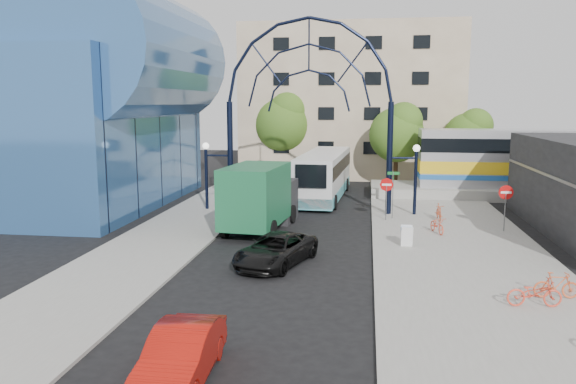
# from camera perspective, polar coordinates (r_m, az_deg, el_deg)

# --- Properties ---
(ground) EXTENTS (120.00, 120.00, 0.00)m
(ground) POSITION_cam_1_polar(r_m,az_deg,el_deg) (22.19, -1.79, -9.16)
(ground) COLOR black
(ground) RESTS_ON ground
(sidewalk_east) EXTENTS (8.00, 56.00, 0.12)m
(sidewalk_east) POSITION_cam_1_polar(r_m,az_deg,el_deg) (26.07, 17.52, -6.66)
(sidewalk_east) COLOR gray
(sidewalk_east) RESTS_ON ground
(plaza_west) EXTENTS (5.00, 50.00, 0.12)m
(plaza_west) POSITION_cam_1_polar(r_m,az_deg,el_deg) (29.43, -12.37, -4.66)
(plaza_west) COLOR gray
(plaza_west) RESTS_ON ground
(gateway_arch) EXTENTS (13.64, 0.44, 12.10)m
(gateway_arch) POSITION_cam_1_polar(r_m,az_deg,el_deg) (34.99, 2.13, 11.71)
(gateway_arch) COLOR black
(gateway_arch) RESTS_ON ground
(stop_sign) EXTENTS (0.80, 0.07, 2.50)m
(stop_sign) POSITION_cam_1_polar(r_m,az_deg,el_deg) (33.15, 9.98, 0.35)
(stop_sign) COLOR slate
(stop_sign) RESTS_ON sidewalk_east
(do_not_enter_sign) EXTENTS (0.76, 0.07, 2.48)m
(do_not_enter_sign) POSITION_cam_1_polar(r_m,az_deg,el_deg) (32.02, 21.25, -0.47)
(do_not_enter_sign) COLOR slate
(do_not_enter_sign) RESTS_ON sidewalk_east
(street_name_sign) EXTENTS (0.70, 0.70, 2.80)m
(street_name_sign) POSITION_cam_1_polar(r_m,az_deg,el_deg) (33.74, 10.63, 0.72)
(street_name_sign) COLOR slate
(street_name_sign) RESTS_ON sidewalk_east
(sandwich_board) EXTENTS (0.55, 0.61, 0.99)m
(sandwich_board) POSITION_cam_1_polar(r_m,az_deg,el_deg) (27.52, 11.98, -4.15)
(sandwich_board) COLOR white
(sandwich_board) RESTS_ON sidewalk_east
(transit_hall) EXTENTS (16.50, 18.00, 14.50)m
(transit_hall) POSITION_cam_1_polar(r_m,az_deg,el_deg) (40.46, -20.06, 8.19)
(transit_hall) COLOR #315C96
(transit_hall) RESTS_ON ground
(apartment_block) EXTENTS (20.00, 12.10, 14.00)m
(apartment_block) POSITION_cam_1_polar(r_m,az_deg,el_deg) (55.76, 6.45, 9.08)
(apartment_block) COLOR tan
(apartment_block) RESTS_ON ground
(tree_north_a) EXTENTS (4.48, 4.48, 7.00)m
(tree_north_a) POSITION_cam_1_polar(r_m,az_deg,el_deg) (46.81, 11.15, 6.04)
(tree_north_a) COLOR #382314
(tree_north_a) RESTS_ON ground
(tree_north_b) EXTENTS (5.12, 5.12, 8.00)m
(tree_north_b) POSITION_cam_1_polar(r_m,az_deg,el_deg) (51.27, -0.38, 7.20)
(tree_north_b) COLOR #382314
(tree_north_b) RESTS_ON ground
(tree_north_c) EXTENTS (4.16, 4.16, 6.50)m
(tree_north_c) POSITION_cam_1_polar(r_m,az_deg,el_deg) (49.50, 18.00, 5.54)
(tree_north_c) COLOR #382314
(tree_north_c) RESTS_ON ground
(city_bus) EXTENTS (3.42, 12.31, 3.34)m
(city_bus) POSITION_cam_1_polar(r_m,az_deg,el_deg) (41.09, 3.67, 1.79)
(city_bus) COLOR silver
(city_bus) RESTS_ON ground
(green_truck) EXTENTS (3.36, 7.46, 3.65)m
(green_truck) POSITION_cam_1_polar(r_m,az_deg,el_deg) (30.77, -2.79, -0.51)
(green_truck) COLOR black
(green_truck) RESTS_ON ground
(black_suv) EXTENTS (3.57, 5.25, 1.34)m
(black_suv) POSITION_cam_1_polar(r_m,az_deg,el_deg) (24.29, -1.25, -5.89)
(black_suv) COLOR black
(black_suv) RESTS_ON ground
(red_sedan) EXTENTS (1.58, 4.21, 1.37)m
(red_sedan) POSITION_cam_1_polar(r_m,az_deg,el_deg) (14.87, -10.85, -15.96)
(red_sedan) COLOR #A9120A
(red_sedan) RESTS_ON ground
(bike_near_a) EXTENTS (1.01, 1.72, 0.85)m
(bike_near_a) POSITION_cam_1_polar(r_m,az_deg,el_deg) (30.71, 14.92, -3.25)
(bike_near_a) COLOR #FA5032
(bike_near_a) RESTS_ON sidewalk_east
(bike_near_b) EXTENTS (0.51, 1.58, 0.94)m
(bike_near_b) POSITION_cam_1_polar(r_m,az_deg,el_deg) (34.12, 15.08, -1.97)
(bike_near_b) COLOR #CB4C28
(bike_near_b) RESTS_ON sidewalk_east
(bike_far_b) EXTENTS (1.60, 0.52, 0.95)m
(bike_far_b) POSITION_cam_1_polar(r_m,az_deg,el_deg) (22.10, 25.62, -8.53)
(bike_far_b) COLOR #D5542A
(bike_far_b) RESTS_ON sidewalk_east
(bike_far_c) EXTENTS (1.86, 0.77, 0.96)m
(bike_far_c) POSITION_cam_1_polar(r_m,az_deg,el_deg) (20.92, 23.75, -9.37)
(bike_far_c) COLOR #E4442D
(bike_far_c) RESTS_ON sidewalk_east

